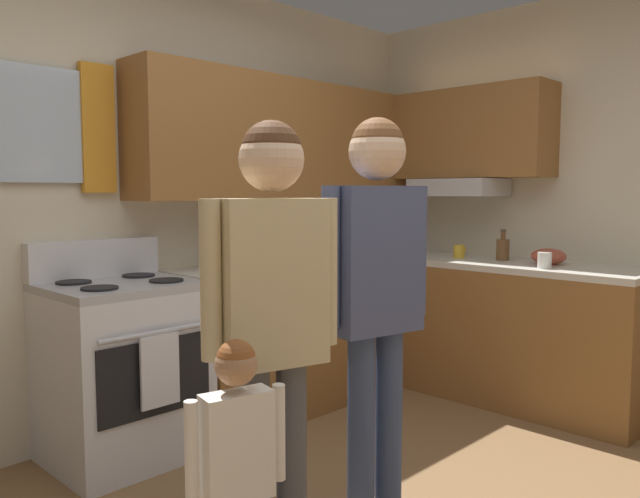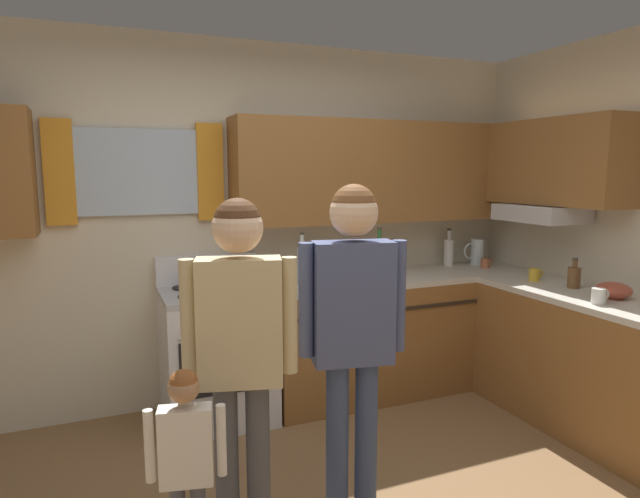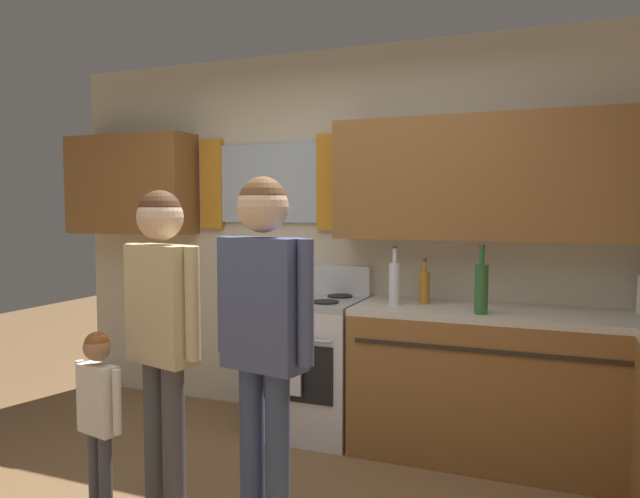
% 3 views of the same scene
% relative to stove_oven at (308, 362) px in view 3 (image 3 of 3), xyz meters
% --- Properties ---
extents(back_wall_unit, '(4.60, 0.42, 2.60)m').
position_rel_stove_oven_xyz_m(back_wall_unit, '(0.31, 0.27, 0.99)').
color(back_wall_unit, beige).
rests_on(back_wall_unit, ground).
extents(kitchen_counter_run, '(2.15, 2.12, 0.90)m').
position_rel_stove_oven_xyz_m(kitchen_counter_run, '(1.76, -0.44, -0.02)').
color(kitchen_counter_run, brown).
rests_on(kitchen_counter_run, ground).
extents(stove_oven, '(0.71, 0.67, 1.10)m').
position_rel_stove_oven_xyz_m(stove_oven, '(0.00, 0.00, 0.00)').
color(stove_oven, silver).
rests_on(stove_oven, ground).
extents(bottle_tall_clear, '(0.07, 0.07, 0.37)m').
position_rel_stove_oven_xyz_m(bottle_tall_clear, '(0.60, -0.05, 0.57)').
color(bottle_tall_clear, silver).
rests_on(bottle_tall_clear, kitchen_counter_run).
extents(bottle_oil_amber, '(0.06, 0.06, 0.29)m').
position_rel_stove_oven_xyz_m(bottle_oil_amber, '(0.77, 0.05, 0.54)').
color(bottle_oil_amber, '#B27223').
rests_on(bottle_oil_amber, kitchen_counter_run).
extents(bottle_wine_green, '(0.08, 0.08, 0.39)m').
position_rel_stove_oven_xyz_m(bottle_wine_green, '(1.14, -0.18, 0.58)').
color(bottle_wine_green, '#2D6633').
rests_on(bottle_wine_green, kitchen_counter_run).
extents(adult_holding_child, '(0.48, 0.24, 1.58)m').
position_rel_stove_oven_xyz_m(adult_holding_child, '(-0.17, -1.34, 0.53)').
color(adult_holding_child, '#4C4C51').
rests_on(adult_holding_child, ground).
extents(adult_in_plaid, '(0.50, 0.22, 1.63)m').
position_rel_stove_oven_xyz_m(adult_in_plaid, '(0.36, -1.35, 0.56)').
color(adult_in_plaid, '#38476B').
rests_on(adult_in_plaid, ground).
extents(small_child, '(0.31, 0.13, 0.93)m').
position_rel_stove_oven_xyz_m(small_child, '(-0.43, -1.48, 0.12)').
color(small_child, '#4C4C56').
rests_on(small_child, ground).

